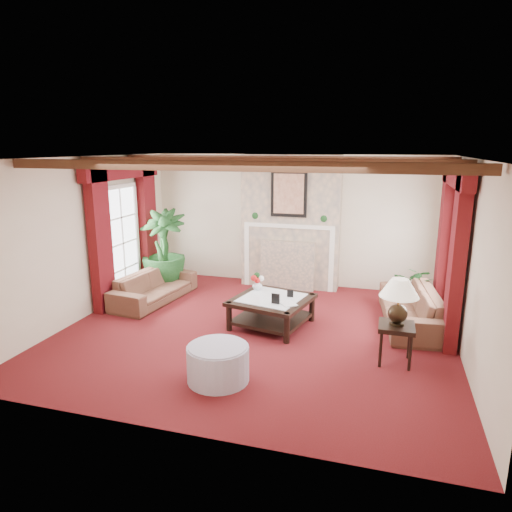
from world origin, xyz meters
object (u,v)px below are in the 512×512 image
(side_table, at_px, (395,344))
(sofa_left, at_px, (154,282))
(sofa_right, at_px, (410,301))
(ottoman, at_px, (218,364))
(coffee_table, at_px, (272,312))
(potted_palm, at_px, (164,267))

(side_table, bearing_deg, sofa_left, 162.42)
(sofa_right, distance_m, ottoman, 3.53)
(sofa_right, xyz_separation_m, coffee_table, (-2.17, -0.69, -0.16))
(side_table, height_order, ottoman, side_table)
(sofa_right, distance_m, coffee_table, 2.28)
(side_table, xyz_separation_m, ottoman, (-2.13, -1.12, -0.05))
(potted_palm, bearing_deg, side_table, -25.35)
(potted_palm, bearing_deg, sofa_left, -76.65)
(sofa_right, relative_size, potted_palm, 1.18)
(potted_palm, xyz_separation_m, ottoman, (2.42, -3.27, -0.23))
(potted_palm, bearing_deg, sofa_right, -7.79)
(sofa_left, height_order, side_table, sofa_left)
(sofa_right, height_order, ottoman, sofa_right)
(sofa_left, distance_m, potted_palm, 0.80)
(side_table, bearing_deg, coffee_table, 157.27)
(coffee_table, bearing_deg, side_table, -10.43)
(potted_palm, height_order, ottoman, potted_palm)
(coffee_table, bearing_deg, ottoman, -83.57)
(ottoman, bearing_deg, potted_palm, 126.45)
(sofa_right, distance_m, potted_palm, 4.83)
(sofa_right, bearing_deg, sofa_left, -94.71)
(sofa_right, bearing_deg, coffee_table, -78.48)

